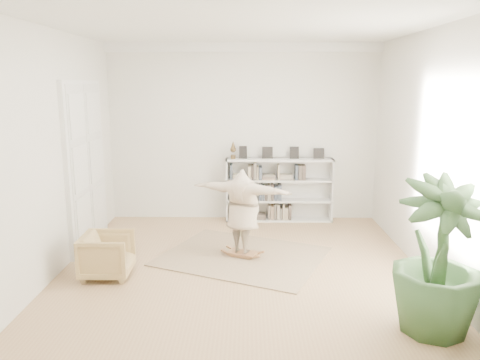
{
  "coord_description": "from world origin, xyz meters",
  "views": [
    {
      "loc": [
        0.08,
        -6.62,
        2.81
      ],
      "look_at": [
        -0.02,
        0.4,
        1.36
      ],
      "focal_mm": 35.0,
      "sensor_mm": 36.0,
      "label": 1
    }
  ],
  "objects_px": {
    "bookshelf": "(279,190)",
    "person": "(243,209)",
    "rocker_board": "(243,253)",
    "houseplant": "(438,257)",
    "armchair": "(107,255)"
  },
  "relations": [
    {
      "from": "rocker_board",
      "to": "houseplant",
      "type": "relative_size",
      "value": 0.3
    },
    {
      "from": "bookshelf",
      "to": "armchair",
      "type": "relative_size",
      "value": 3.05
    },
    {
      "from": "person",
      "to": "houseplant",
      "type": "height_order",
      "value": "houseplant"
    },
    {
      "from": "bookshelf",
      "to": "rocker_board",
      "type": "distance_m",
      "value": 2.33
    },
    {
      "from": "bookshelf",
      "to": "person",
      "type": "relative_size",
      "value": 1.29
    },
    {
      "from": "armchair",
      "to": "person",
      "type": "distance_m",
      "value": 2.2
    },
    {
      "from": "bookshelf",
      "to": "rocker_board",
      "type": "bearing_deg",
      "value": -108.86
    },
    {
      "from": "armchair",
      "to": "houseplant",
      "type": "xyz_separation_m",
      "value": [
        4.2,
        -1.5,
        0.58
      ]
    },
    {
      "from": "armchair",
      "to": "rocker_board",
      "type": "distance_m",
      "value": 2.16
    },
    {
      "from": "bookshelf",
      "to": "person",
      "type": "xyz_separation_m",
      "value": [
        -0.73,
        -2.13,
        0.18
      ]
    },
    {
      "from": "bookshelf",
      "to": "houseplant",
      "type": "xyz_separation_m",
      "value": [
        1.48,
        -4.45,
        0.27
      ]
    },
    {
      "from": "houseplant",
      "to": "armchair",
      "type": "bearing_deg",
      "value": 160.31
    },
    {
      "from": "armchair",
      "to": "bookshelf",
      "type": "bearing_deg",
      "value": -44.22
    },
    {
      "from": "rocker_board",
      "to": "houseplant",
      "type": "bearing_deg",
      "value": -22.77
    },
    {
      "from": "bookshelf",
      "to": "rocker_board",
      "type": "relative_size",
      "value": 4.03
    }
  ]
}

